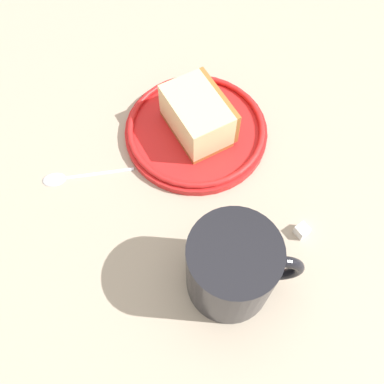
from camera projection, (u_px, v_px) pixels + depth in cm
name	position (u px, v px, depth cm)	size (l,w,h in cm)	color
ground_plane	(172.00, 170.00, 57.51)	(148.57, 148.57, 3.74)	tan
small_plate	(196.00, 130.00, 57.20)	(18.98, 18.98, 1.80)	red
cake_slice	(198.00, 115.00, 54.64)	(11.11, 11.27, 5.57)	#9E662D
tea_mug	(233.00, 268.00, 43.96)	(9.37, 11.97, 9.97)	black
teaspoon	(68.00, 176.00, 54.47)	(6.49, 10.97, 0.80)	silver
sugar_cube	(302.00, 231.00, 50.60)	(1.42, 1.42, 1.42)	white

